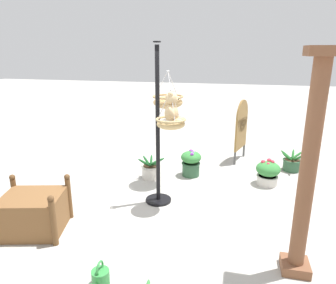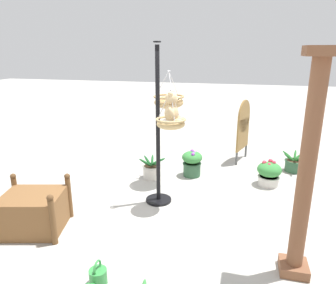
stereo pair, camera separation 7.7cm
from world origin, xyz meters
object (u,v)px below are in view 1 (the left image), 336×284
object	(u,v)px
hanging_basket_left_high	(168,101)
potted_plant_small_succulent	(268,173)
teddy_bear	(172,109)
potted_plant_trailing_ivy	(151,170)
display_sign_board	(241,126)
display_pole_central	(158,155)
potted_plant_bushy_green	(292,163)
wooden_planter_box	(33,212)
greenhouse_pillar_left	(307,174)
potted_plant_broad_leaf	(191,163)
watering_can	(100,277)
hanging_basket_with_teddy	(171,123)

from	to	relation	value
hanging_basket_left_high	potted_plant_small_succulent	distance (m)	2.36
teddy_bear	potted_plant_small_succulent	bearing A→B (deg)	129.11
potted_plant_trailing_ivy	display_sign_board	xyz separation A→B (m)	(-1.51, 1.74, 0.67)
display_pole_central	hanging_basket_left_high	world-z (taller)	display_pole_central
teddy_bear	potted_plant_bushy_green	size ratio (longest dim) A/B	0.87
display_pole_central	wooden_planter_box	world-z (taller)	display_pole_central
hanging_basket_left_high	potted_plant_small_succulent	size ratio (longest dim) A/B	1.34
greenhouse_pillar_left	potted_plant_trailing_ivy	bearing A→B (deg)	-133.02
potted_plant_small_succulent	potted_plant_broad_leaf	size ratio (longest dim) A/B	0.91
wooden_planter_box	potted_plant_small_succulent	size ratio (longest dim) A/B	2.06
hanging_basket_left_high	greenhouse_pillar_left	world-z (taller)	greenhouse_pillar_left
potted_plant_bushy_green	potted_plant_small_succulent	size ratio (longest dim) A/B	1.11
wooden_planter_box	display_pole_central	bearing A→B (deg)	130.55
display_sign_board	watering_can	world-z (taller)	display_sign_board
potted_plant_small_succulent	teddy_bear	bearing A→B (deg)	-50.89
greenhouse_pillar_left	potted_plant_bushy_green	world-z (taller)	greenhouse_pillar_left
display_pole_central	hanging_basket_left_high	size ratio (longest dim) A/B	3.86
wooden_planter_box	display_sign_board	bearing A→B (deg)	142.76
watering_can	potted_plant_trailing_ivy	bearing A→B (deg)	-174.36
wooden_planter_box	watering_can	world-z (taller)	wooden_planter_box
hanging_basket_left_high	potted_plant_trailing_ivy	world-z (taller)	hanging_basket_left_high
hanging_basket_left_high	potted_plant_trailing_ivy	bearing A→B (deg)	-108.12
watering_can	display_pole_central	bearing A→B (deg)	177.01
hanging_basket_with_teddy	wooden_planter_box	xyz separation A→B (m)	(1.14, -1.75, -1.14)
watering_can	hanging_basket_with_teddy	bearing A→B (deg)	169.52
potted_plant_small_succulent	hanging_basket_left_high	bearing A→B (deg)	-79.64
greenhouse_pillar_left	watering_can	size ratio (longest dim) A/B	7.30
hanging_basket_with_teddy	display_pole_central	bearing A→B (deg)	-120.96
potted_plant_bushy_green	potted_plant_trailing_ivy	size ratio (longest dim) A/B	1.07
display_pole_central	wooden_planter_box	distance (m)	2.05
display_sign_board	hanging_basket_with_teddy	bearing A→B (deg)	-22.66
potted_plant_bushy_green	potted_plant_broad_leaf	size ratio (longest dim) A/B	1.01
teddy_bear	watering_can	distance (m)	2.51
potted_plant_trailing_ivy	greenhouse_pillar_left	bearing A→B (deg)	46.98
greenhouse_pillar_left	hanging_basket_left_high	bearing A→B (deg)	-136.34
display_pole_central	hanging_basket_left_high	xyz separation A→B (m)	(-0.81, -0.02, 0.77)
teddy_bear	potted_plant_broad_leaf	bearing A→B (deg)	176.37
hanging_basket_left_high	potted_plant_broad_leaf	distance (m)	1.45
wooden_planter_box	potted_plant_trailing_ivy	world-z (taller)	wooden_planter_box
potted_plant_small_succulent	potted_plant_trailing_ivy	world-z (taller)	potted_plant_small_succulent
hanging_basket_with_teddy	potted_plant_small_succulent	size ratio (longest dim) A/B	1.20
teddy_bear	potted_plant_trailing_ivy	distance (m)	1.95
hanging_basket_left_high	potted_plant_small_succulent	bearing A→B (deg)	100.36
wooden_planter_box	watering_can	distance (m)	1.62
teddy_bear	display_sign_board	world-z (taller)	teddy_bear
hanging_basket_with_teddy	greenhouse_pillar_left	distance (m)	2.15
potted_plant_trailing_ivy	potted_plant_broad_leaf	distance (m)	0.84
potted_plant_bushy_green	potted_plant_small_succulent	xyz separation A→B (m)	(0.88, -0.57, 0.08)
hanging_basket_with_teddy	potted_plant_trailing_ivy	size ratio (longest dim) A/B	1.16
potted_plant_small_succulent	watering_can	xyz separation A→B (m)	(3.25, -1.99, -0.14)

